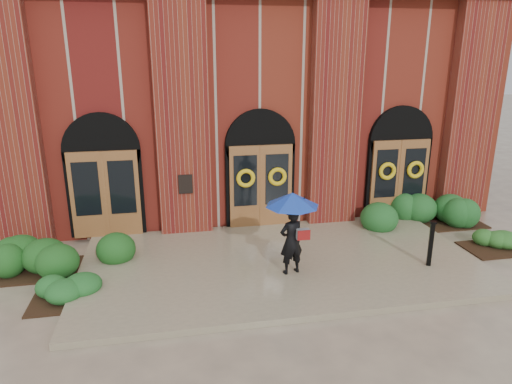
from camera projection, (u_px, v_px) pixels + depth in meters
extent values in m
plane|color=tan|center=(282.00, 268.00, 11.59)|extent=(90.00, 90.00, 0.00)
cube|color=gray|center=(281.00, 263.00, 11.71)|extent=(10.00, 5.30, 0.15)
cube|color=maroon|center=(231.00, 97.00, 18.93)|extent=(16.00, 12.00, 7.00)
cube|color=black|center=(186.00, 184.00, 13.02)|extent=(0.40, 0.05, 0.55)
cube|color=maroon|center=(8.00, 122.00, 11.90)|extent=(1.50, 0.45, 7.00)
cube|color=maroon|center=(182.00, 118.00, 12.72)|extent=(1.50, 0.45, 7.00)
cube|color=maroon|center=(335.00, 114.00, 13.54)|extent=(1.50, 0.45, 7.00)
cube|color=maroon|center=(471.00, 111.00, 14.36)|extent=(1.50, 0.45, 7.00)
cube|color=#955B30|center=(105.00, 194.00, 12.91)|extent=(1.90, 0.10, 2.50)
cylinder|color=black|center=(102.00, 150.00, 12.68)|extent=(2.10, 0.22, 2.10)
cube|color=#955B30|center=(261.00, 186.00, 13.73)|extent=(1.90, 0.10, 2.50)
cylinder|color=black|center=(260.00, 144.00, 13.50)|extent=(2.10, 0.22, 2.10)
cube|color=#955B30|center=(399.00, 179.00, 14.55)|extent=(1.90, 0.10, 2.50)
cylinder|color=black|center=(400.00, 139.00, 14.32)|extent=(2.10, 0.22, 2.10)
torus|color=yellow|center=(246.00, 178.00, 13.44)|extent=(0.57, 0.13, 0.57)
torus|color=yellow|center=(277.00, 177.00, 13.61)|extent=(0.57, 0.13, 0.57)
torus|color=yellow|center=(387.00, 171.00, 14.26)|extent=(0.57, 0.13, 0.57)
torus|color=yellow|center=(416.00, 170.00, 14.43)|extent=(0.57, 0.13, 0.57)
imported|color=black|center=(291.00, 241.00, 10.79)|extent=(0.67, 0.52, 1.63)
cone|color=#1539A9|center=(292.00, 199.00, 10.49)|extent=(1.52, 1.52, 0.33)
cylinder|color=black|center=(295.00, 218.00, 10.58)|extent=(0.02, 0.02, 0.55)
cube|color=#9C9EA1|center=(303.00, 234.00, 10.65)|extent=(0.33, 0.22, 0.24)
cube|color=maroon|center=(304.00, 235.00, 10.56)|extent=(0.30, 0.09, 0.24)
cube|color=black|center=(431.00, 244.00, 11.24)|extent=(0.13, 0.13, 1.12)
cube|color=black|center=(433.00, 222.00, 11.07)|extent=(0.21, 0.21, 0.04)
ellipsoid|color=#1B4D19|center=(68.00, 255.00, 11.41)|extent=(3.06, 1.22, 0.79)
ellipsoid|color=#1C5220|center=(424.00, 211.00, 14.47)|extent=(3.42, 1.37, 0.88)
ellipsoid|color=#1D5722|center=(64.00, 291.00, 10.00)|extent=(1.30, 1.11, 0.46)
ellipsoid|color=#275C21|center=(491.00, 242.00, 12.61)|extent=(1.24, 1.06, 0.44)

